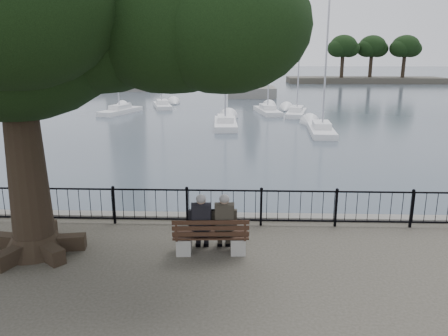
{
  "coord_description": "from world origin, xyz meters",
  "views": [
    {
      "loc": [
        0.39,
        -8.61,
        4.51
      ],
      "look_at": [
        0.0,
        2.5,
        1.6
      ],
      "focal_mm": 35.0,
      "sensor_mm": 36.0,
      "label": 1
    }
  ],
  "objects_px": {
    "bench": "(211,241)",
    "lighthouse": "(121,4)",
    "person_left": "(202,225)",
    "tree": "(47,7)",
    "lion_monument": "(252,79)",
    "person_right": "(224,225)"
  },
  "relations": [
    {
      "from": "bench",
      "to": "person_left",
      "type": "bearing_deg",
      "value": 158.15
    },
    {
      "from": "person_left",
      "to": "tree",
      "type": "relative_size",
      "value": 0.14
    },
    {
      "from": "person_left",
      "to": "lighthouse",
      "type": "relative_size",
      "value": 0.05
    },
    {
      "from": "tree",
      "to": "lighthouse",
      "type": "xyz_separation_m",
      "value": [
        -14.4,
        61.18,
        6.57
      ]
    },
    {
      "from": "bench",
      "to": "tree",
      "type": "xyz_separation_m",
      "value": [
        -3.36,
        0.1,
        5.13
      ]
    },
    {
      "from": "person_left",
      "to": "person_right",
      "type": "relative_size",
      "value": 1.0
    },
    {
      "from": "bench",
      "to": "person_right",
      "type": "bearing_deg",
      "value": 21.08
    },
    {
      "from": "bench",
      "to": "lighthouse",
      "type": "xyz_separation_m",
      "value": [
        -17.76,
        61.28,
        11.7
      ]
    },
    {
      "from": "person_left",
      "to": "person_right",
      "type": "distance_m",
      "value": 0.52
    },
    {
      "from": "person_left",
      "to": "lighthouse",
      "type": "bearing_deg",
      "value": 105.99
    },
    {
      "from": "tree",
      "to": "lion_monument",
      "type": "distance_m",
      "value": 49.61
    },
    {
      "from": "tree",
      "to": "lighthouse",
      "type": "relative_size",
      "value": 0.33
    },
    {
      "from": "person_left",
      "to": "lion_monument",
      "type": "bearing_deg",
      "value": 87.13
    },
    {
      "from": "lighthouse",
      "to": "lion_monument",
      "type": "relative_size",
      "value": 3.42
    },
    {
      "from": "bench",
      "to": "person_left",
      "type": "height_order",
      "value": "person_left"
    },
    {
      "from": "person_right",
      "to": "tree",
      "type": "bearing_deg",
      "value": -179.7
    },
    {
      "from": "tree",
      "to": "bench",
      "type": "bearing_deg",
      "value": -1.67
    },
    {
      "from": "tree",
      "to": "person_left",
      "type": "bearing_deg",
      "value": -0.18
    },
    {
      "from": "tree",
      "to": "lion_monument",
      "type": "xyz_separation_m",
      "value": [
        5.6,
        49.11,
        -4.17
      ]
    },
    {
      "from": "person_right",
      "to": "tree",
      "type": "relative_size",
      "value": 0.14
    },
    {
      "from": "person_left",
      "to": "person_right",
      "type": "bearing_deg",
      "value": 3.17
    },
    {
      "from": "person_right",
      "to": "lighthouse",
      "type": "distance_m",
      "value": 64.78
    }
  ]
}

